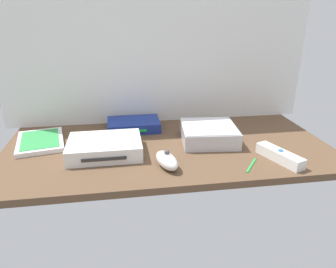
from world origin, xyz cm
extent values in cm
cube|color=brown|center=(0.00, 0.00, -1.00)|extent=(100.00, 48.00, 2.00)
cube|color=white|center=(0.00, 24.60, 32.00)|extent=(110.00, 1.20, 64.00)
cube|color=white|center=(-19.05, -2.69, 2.20)|extent=(21.14, 16.19, 4.40)
cube|color=#2D2D2D|center=(-18.97, -10.89, 2.20)|extent=(12.00, 0.71, 0.80)
cube|color=silver|center=(13.50, 1.92, 2.50)|extent=(18.55, 18.55, 5.00)
cube|color=silver|center=(13.50, 1.92, 5.15)|extent=(17.81, 17.81, 0.30)
cube|color=white|center=(-39.57, 8.18, 0.70)|extent=(17.08, 21.31, 1.40)
cube|color=green|center=(-39.57, 8.18, 1.48)|extent=(14.15, 18.22, 0.16)
cube|color=navy|center=(-9.77, 16.14, 1.70)|extent=(18.15, 12.22, 3.40)
cube|color=#19D833|center=(-9.70, 9.94, 1.70)|extent=(8.00, 0.50, 0.60)
cube|color=white|center=(29.24, -14.75, 1.50)|extent=(8.53, 15.13, 3.00)
cylinder|color=#387FDB|center=(29.24, -14.75, 3.20)|extent=(1.40, 1.40, 0.40)
ellipsoid|color=white|center=(-2.47, -13.81, 2.00)|extent=(7.21, 10.86, 4.00)
sphere|color=#4C4C4C|center=(-2.47, -13.81, 4.40)|extent=(1.40, 1.40, 1.40)
cylinder|color=green|center=(20.32, -16.53, 0.35)|extent=(5.95, 7.63, 0.70)
camera|label=1|loc=(-13.45, -87.12, 39.18)|focal=33.20mm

